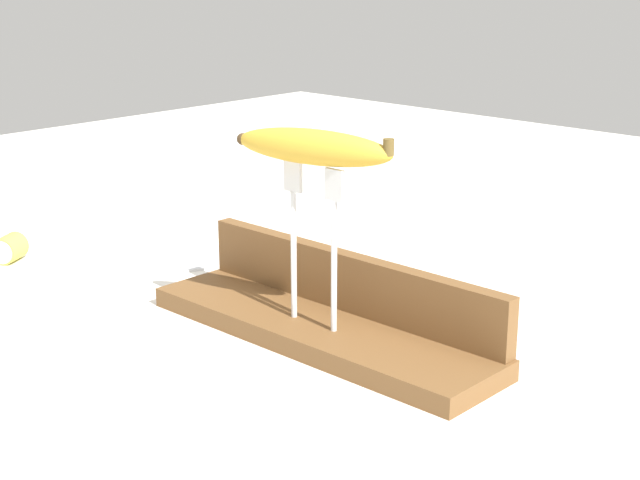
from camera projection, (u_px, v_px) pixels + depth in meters
The scene contains 7 objects.
ground_plane at pixel (320, 340), 1.14m from camera, with size 3.00×3.00×0.00m, color white.
wooden_board at pixel (320, 330), 1.14m from camera, with size 0.47×0.13×0.02m, color brown.
board_backstop at pixel (350, 282), 1.16m from camera, with size 0.46×0.02×0.07m, color brown.
fork_stand_center at pixel (313, 231), 1.10m from camera, with size 0.09×0.01×0.19m.
banana_raised_center at pixel (313, 147), 1.07m from camera, with size 0.20×0.08×0.04m.
fork_fallen_near at pixel (167, 270), 1.38m from camera, with size 0.08×0.16×0.01m.
banana_chunk_near at pixel (9, 249), 1.43m from camera, with size 0.06×0.06×0.04m.
Camera 1 is at (0.73, -0.77, 0.44)m, focal length 54.00 mm.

